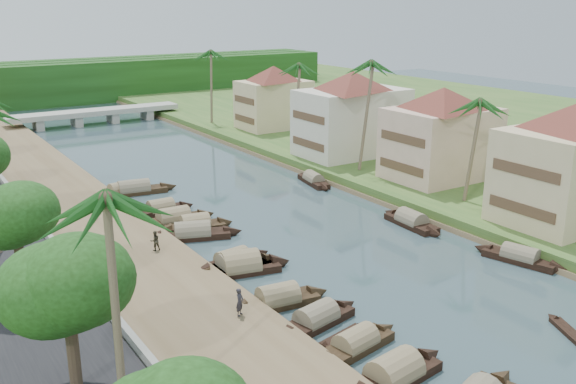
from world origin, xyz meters
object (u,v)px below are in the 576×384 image
sampan_1 (394,375)px  person_near (240,302)px  bridge (94,114)px  building_near (571,161)px

sampan_1 → person_near: 10.62m
bridge → building_near: bearing=-75.6°
sampan_1 → person_near: bearing=103.8°
building_near → person_near: building_near is taller
sampan_1 → bridge: bearing=75.5°
sampan_1 → building_near: bearing=10.4°
building_near → person_near: bearing=179.4°
bridge → building_near: size_ratio=1.89×
sampan_1 → person_near: (-3.95, 9.78, 1.27)m
bridge → sampan_1: bearing=-96.3°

